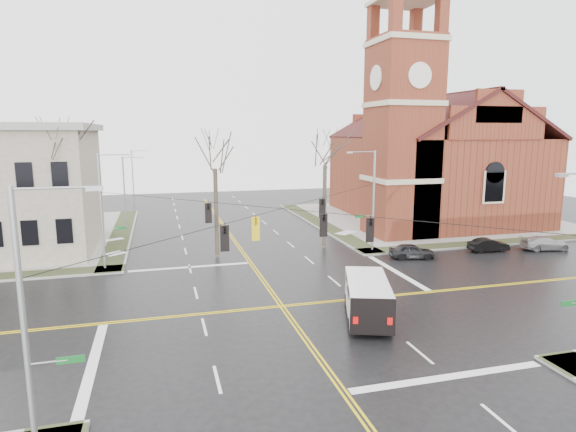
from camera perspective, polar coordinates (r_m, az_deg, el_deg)
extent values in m
plane|color=black|center=(30.65, -0.75, -10.64)|extent=(120.00, 120.00, 0.00)
cube|color=gray|center=(62.72, 15.92, -0.27)|extent=(30.00, 30.00, 0.15)
cube|color=#2C331C|center=(56.88, 3.91, -0.84)|extent=(2.00, 30.00, 0.02)
cube|color=#2C331C|center=(51.62, 23.80, -2.79)|extent=(30.00, 2.00, 0.02)
cube|color=#2C331C|center=(54.01, -19.19, -1.96)|extent=(2.00, 30.00, 0.02)
cube|color=gold|center=(30.62, -0.97, -10.65)|extent=(0.12, 100.00, 0.01)
cube|color=gold|center=(30.67, -0.53, -10.61)|extent=(0.12, 100.00, 0.01)
cube|color=gold|center=(30.54, -0.69, -10.71)|extent=(100.00, 0.12, 0.01)
cube|color=gold|center=(30.76, -0.81, -10.56)|extent=(100.00, 0.12, 0.01)
cube|color=silver|center=(23.71, 18.52, -17.62)|extent=(9.50, 0.50, 0.01)
cube|color=silver|center=(39.84, -11.60, -5.95)|extent=(9.50, 0.50, 0.01)
cube|color=silver|center=(25.44, -22.14, -15.88)|extent=(0.50, 9.50, 0.01)
cube|color=silver|center=(38.75, 12.65, -6.44)|extent=(0.50, 9.50, 0.01)
cube|color=maroon|center=(50.88, 13.30, 8.81)|extent=(6.00, 6.00, 20.00)
cube|color=beige|center=(51.62, 13.75, 19.40)|extent=(6.30, 6.30, 0.50)
cylinder|color=silver|center=(48.49, 15.37, 15.79)|extent=(2.40, 0.15, 2.40)
cylinder|color=silver|center=(49.78, 10.38, 15.81)|extent=(0.15, 2.40, 2.40)
cube|color=maroon|center=(63.44, 16.44, 4.31)|extent=(18.00, 24.00, 10.00)
cube|color=maroon|center=(54.13, 11.29, 0.63)|extent=(2.00, 5.00, 4.40)
cylinder|color=gray|center=(43.91, 10.10, 1.77)|extent=(0.20, 0.20, 9.00)
cylinder|color=gray|center=(43.87, 9.34, 0.00)|extent=(1.20, 0.06, 0.06)
cube|color=#0E571E|center=(43.59, 8.50, -0.04)|extent=(0.90, 0.04, 0.25)
cylinder|color=gray|center=(43.02, 8.82, 7.53)|extent=(2.40, 0.08, 0.08)
cube|color=gray|center=(42.55, 7.33, 7.47)|extent=(0.50, 0.22, 0.15)
cylinder|color=gray|center=(40.01, -21.25, 0.46)|extent=(0.20, 0.20, 9.00)
cylinder|color=gray|center=(40.18, -20.28, -1.40)|extent=(1.20, 0.06, 0.06)
cube|color=#0E571E|center=(40.12, -19.28, -1.36)|extent=(0.90, 0.04, 0.25)
cylinder|color=gray|center=(39.46, -19.91, 6.85)|extent=(2.40, 0.08, 0.08)
cube|color=gray|center=(39.39, -18.16, 6.87)|extent=(0.50, 0.22, 0.15)
cube|color=#0E571E|center=(24.93, 30.39, -8.92)|extent=(0.90, 0.04, 0.25)
cube|color=gray|center=(23.06, 29.70, 4.23)|extent=(0.50, 0.22, 0.15)
cylinder|color=gray|center=(17.95, -28.83, -11.29)|extent=(0.20, 0.20, 9.00)
cylinder|color=gray|center=(18.32, -26.58, -15.24)|extent=(1.20, 0.06, 0.06)
cube|color=#0E571E|center=(18.19, -24.34, -15.25)|extent=(0.90, 0.04, 0.25)
cylinder|color=gray|center=(16.69, -26.09, 3.00)|extent=(2.40, 0.08, 0.08)
cube|color=gray|center=(16.51, -21.98, 3.05)|extent=(0.50, 0.22, 0.15)
cylinder|color=black|center=(29.05, -0.78, 0.88)|extent=(23.02, 23.02, 0.03)
cylinder|color=black|center=(29.05, -0.78, 0.88)|extent=(23.02, 23.02, 0.03)
imported|color=black|center=(24.58, -7.51, -2.65)|extent=(0.21, 0.26, 1.30)
imported|color=black|center=(34.10, 4.07, 0.93)|extent=(0.21, 0.26, 1.30)
imported|color=yellow|center=(26.83, -3.85, -1.53)|extent=(0.21, 0.26, 1.30)
imported|color=black|center=(32.39, -9.42, 0.34)|extent=(0.21, 0.26, 1.30)
imported|color=black|center=(26.80, 9.70, -1.66)|extent=(0.21, 0.26, 1.30)
imported|color=black|center=(27.87, 4.24, -1.10)|extent=(0.21, 0.26, 1.30)
cylinder|color=gray|center=(56.31, -18.81, 2.60)|extent=(0.16, 0.16, 8.00)
cylinder|color=gray|center=(55.93, -18.01, 6.62)|extent=(2.00, 0.07, 0.07)
cube|color=gray|center=(55.89, -16.97, 6.62)|extent=(0.45, 0.20, 0.13)
cylinder|color=gray|center=(76.18, -17.92, 4.43)|extent=(0.16, 0.16, 8.00)
cylinder|color=gray|center=(75.89, -17.32, 7.40)|extent=(2.00, 0.07, 0.07)
cube|color=gray|center=(75.87, -16.55, 7.40)|extent=(0.45, 0.20, 0.13)
cube|color=white|center=(28.60, 9.40, -9.43)|extent=(4.16, 6.41, 1.92)
cube|color=white|center=(31.03, 8.97, -8.40)|extent=(2.52, 1.72, 1.35)
cube|color=black|center=(31.22, 8.95, -7.09)|extent=(2.01, 0.82, 0.90)
cube|color=black|center=(28.62, 9.40, -8.11)|extent=(3.55, 4.61, 0.62)
cube|color=#B70C0A|center=(25.77, 8.01, -12.14)|extent=(0.28, 0.16, 0.38)
cube|color=#B70C0A|center=(25.95, 11.98, -12.11)|extent=(0.28, 0.16, 0.38)
cube|color=black|center=(28.94, 9.35, -11.26)|extent=(4.23, 6.48, 0.11)
cylinder|color=black|center=(30.70, 7.06, -9.88)|extent=(0.55, 0.86, 0.81)
cylinder|color=black|center=(30.88, 10.97, -9.87)|extent=(0.55, 0.86, 0.81)
cylinder|color=black|center=(27.02, 7.48, -12.71)|extent=(0.55, 0.86, 0.81)
cylinder|color=black|center=(27.22, 11.95, -12.67)|extent=(0.55, 0.86, 0.81)
imported|color=black|center=(42.85, 14.44, -4.05)|extent=(4.07, 2.41, 1.30)
imported|color=black|center=(47.58, 22.68, -3.18)|extent=(3.74, 1.54, 1.21)
imported|color=#A1A1A3|center=(50.42, 28.14, -2.86)|extent=(4.57, 2.48, 1.26)
cylinder|color=#3C3026|center=(42.15, -25.19, 0.23)|extent=(0.36, 0.36, 8.41)
cylinder|color=#3C3026|center=(41.87, -8.50, 0.41)|extent=(0.36, 0.36, 7.55)
cylinder|color=#3C3026|center=(45.03, 4.34, 1.20)|extent=(0.36, 0.36, 7.60)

